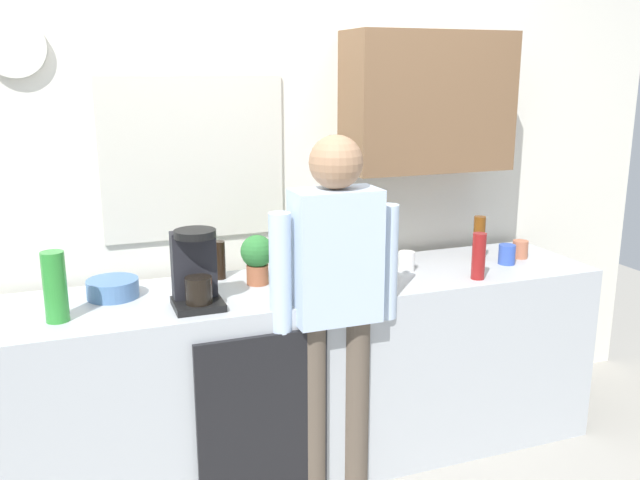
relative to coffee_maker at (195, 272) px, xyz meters
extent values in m
cube|color=#B2B7BC|center=(0.55, 0.13, -0.59)|extent=(2.82, 0.64, 0.89)
cube|color=black|center=(0.22, -0.21, -0.64)|extent=(0.56, 0.02, 0.80)
cube|color=silver|center=(0.55, 0.56, 0.26)|extent=(4.42, 0.10, 2.60)
cube|color=beige|center=(0.10, 0.50, 0.40)|extent=(0.86, 0.02, 0.76)
cube|color=#8CA5C6|center=(0.10, 0.50, 0.40)|extent=(0.80, 0.02, 0.70)
cube|color=brown|center=(1.25, 0.35, 0.65)|extent=(0.84, 0.32, 0.68)
cylinder|color=silver|center=(-0.62, 0.49, 0.90)|extent=(0.26, 0.03, 0.26)
cube|color=black|center=(0.00, -0.03, -0.13)|extent=(0.20, 0.20, 0.03)
cube|color=black|center=(0.00, 0.03, 0.02)|extent=(0.18, 0.08, 0.28)
cylinder|color=black|center=(0.00, -0.06, -0.06)|extent=(0.11, 0.11, 0.11)
cylinder|color=black|center=(0.00, -0.03, 0.17)|extent=(0.17, 0.17, 0.03)
cylinder|color=brown|center=(1.49, 0.19, -0.03)|extent=(0.06, 0.06, 0.23)
cylinder|color=maroon|center=(1.31, -0.09, -0.04)|extent=(0.06, 0.06, 0.22)
cylinder|color=black|center=(0.17, 0.34, -0.06)|extent=(0.06, 0.06, 0.18)
cylinder|color=#195923|center=(0.60, 0.19, 0.00)|extent=(0.07, 0.07, 0.30)
cylinder|color=#2D8C33|center=(-0.54, 0.01, -0.01)|extent=(0.09, 0.09, 0.28)
cylinder|color=olive|center=(0.73, 0.36, -0.02)|extent=(0.06, 0.06, 0.25)
cylinder|color=#B26647|center=(1.72, 0.15, -0.10)|extent=(0.08, 0.08, 0.09)
cylinder|color=white|center=(1.06, 0.15, -0.10)|extent=(0.08, 0.08, 0.09)
cylinder|color=#3351B2|center=(1.59, 0.07, -0.10)|extent=(0.08, 0.08, 0.10)
cylinder|color=#4C72A5|center=(-0.32, 0.23, -0.11)|extent=(0.22, 0.22, 0.08)
cylinder|color=#9E5638|center=(0.32, 0.20, -0.10)|extent=(0.10, 0.10, 0.09)
sphere|color=#2D7233|center=(0.32, 0.20, 0.01)|extent=(0.15, 0.15, 0.15)
cylinder|color=brown|center=(0.45, -0.17, -0.63)|extent=(0.12, 0.12, 0.82)
cylinder|color=brown|center=(0.65, -0.17, -0.63)|extent=(0.12, 0.12, 0.82)
cube|color=silver|center=(0.55, -0.17, 0.06)|extent=(0.36, 0.20, 0.56)
sphere|color=#A57A59|center=(0.55, -0.17, 0.45)|extent=(0.22, 0.22, 0.22)
cylinder|color=silver|center=(0.31, -0.17, 0.01)|extent=(0.09, 0.09, 0.50)
cylinder|color=silver|center=(0.79, -0.17, 0.01)|extent=(0.09, 0.09, 0.50)
camera|label=1|loc=(-0.47, -2.70, 0.81)|focal=38.21mm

